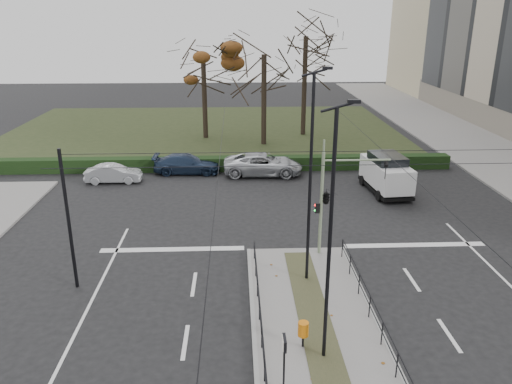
% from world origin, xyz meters
% --- Properties ---
extents(ground, '(140.00, 140.00, 0.00)m').
position_xyz_m(ground, '(0.00, 0.00, 0.00)').
color(ground, black).
rests_on(ground, ground).
extents(median_island, '(4.40, 15.00, 0.14)m').
position_xyz_m(median_island, '(0.00, -2.50, 0.07)').
color(median_island, slate).
rests_on(median_island, ground).
extents(sidewalk_east, '(8.00, 90.00, 0.14)m').
position_xyz_m(sidewalk_east, '(18.00, 22.00, 0.07)').
color(sidewalk_east, slate).
rests_on(sidewalk_east, ground).
extents(park, '(38.00, 26.00, 0.10)m').
position_xyz_m(park, '(-6.00, 32.00, 0.05)').
color(park, '#273018').
rests_on(park, ground).
extents(hedge, '(38.00, 1.00, 1.00)m').
position_xyz_m(hedge, '(-6.00, 18.60, 0.50)').
color(hedge, black).
rests_on(hedge, ground).
extents(median_railing, '(4.14, 13.24, 0.92)m').
position_xyz_m(median_railing, '(0.00, -2.60, 0.98)').
color(median_railing, black).
rests_on(median_railing, median_island).
extents(catenary, '(20.00, 34.00, 6.00)m').
position_xyz_m(catenary, '(0.00, 1.62, 3.42)').
color(catenary, black).
rests_on(catenary, ground).
extents(traffic_light, '(3.37, 1.89, 4.93)m').
position_xyz_m(traffic_light, '(1.34, 4.50, 3.01)').
color(traffic_light, gray).
rests_on(traffic_light, median_island).
extents(litter_bin, '(0.37, 0.37, 0.94)m').
position_xyz_m(litter_bin, '(-0.65, -2.59, 0.81)').
color(litter_bin, black).
rests_on(litter_bin, median_island).
extents(info_panel, '(0.11, 0.49, 1.87)m').
position_xyz_m(info_panel, '(-1.50, -4.66, 1.61)').
color(info_panel, black).
rests_on(info_panel, median_island).
extents(streetlamp_median_near, '(0.71, 0.14, 8.46)m').
position_xyz_m(streetlamp_median_near, '(-0.00, -3.11, 4.44)').
color(streetlamp_median_near, black).
rests_on(streetlamp_median_near, median_island).
extents(streetlamp_median_far, '(0.74, 0.15, 8.86)m').
position_xyz_m(streetlamp_median_far, '(0.14, 2.06, 4.65)').
color(streetlamp_median_far, black).
rests_on(streetlamp_median_far, median_island).
extents(parked_car_second, '(3.81, 1.42, 1.24)m').
position_xyz_m(parked_car_second, '(-11.21, 16.07, 0.62)').
color(parked_car_second, '#B6B9BE').
rests_on(parked_car_second, ground).
extents(parked_car_third, '(4.84, 2.11, 1.38)m').
position_xyz_m(parked_car_third, '(-6.38, 18.00, 0.69)').
color(parked_car_third, '#1D2C45').
rests_on(parked_car_third, ground).
extents(parked_car_fourth, '(5.70, 2.83, 1.55)m').
position_xyz_m(parked_car_fourth, '(-0.90, 17.38, 0.78)').
color(parked_car_fourth, '#B6B9BE').
rests_on(parked_car_fourth, ground).
extents(white_van, '(2.51, 4.90, 2.51)m').
position_xyz_m(white_van, '(6.76, 13.32, 1.30)').
color(white_van, silver).
rests_on(white_van, ground).
extents(rust_tree, '(6.97, 6.97, 9.53)m').
position_xyz_m(rust_tree, '(-5.62, 28.80, 7.33)').
color(rust_tree, black).
rests_on(rust_tree, park).
extents(bare_tree_center, '(6.57, 6.57, 11.89)m').
position_xyz_m(bare_tree_center, '(3.59, 29.80, 8.39)').
color(bare_tree_center, black).
rests_on(bare_tree_center, park).
extents(bare_tree_near, '(6.89, 6.89, 10.16)m').
position_xyz_m(bare_tree_near, '(-0.37, 26.15, 7.18)').
color(bare_tree_near, black).
rests_on(bare_tree_near, park).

